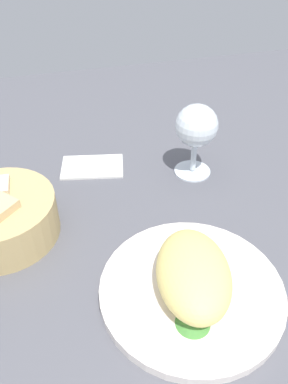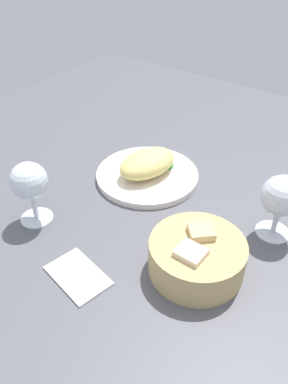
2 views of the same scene
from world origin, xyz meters
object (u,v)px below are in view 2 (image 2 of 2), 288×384
bread_basket (197,256)px  folded_napkin (78,275)px  wine_glass_near (29,183)px  plate (147,175)px  wine_glass_far (282,198)px

bread_basket → folded_napkin: bread_basket is taller
wine_glass_near → folded_napkin: (5.90, 17.05, -8.31)cm
bread_basket → folded_napkin: size_ratio=1.48×
plate → wine_glass_near: (24.56, -9.39, 8.01)cm
wine_glass_far → folded_napkin: wine_glass_far is taller
plate → wine_glass_far: size_ratio=1.82×
wine_glass_near → bread_basket: bearing=102.7°
plate → folded_napkin: plate is taller
plate → wine_glass_far: wine_glass_far is taller
bread_basket → wine_glass_far: size_ratio=1.28×
bread_basket → wine_glass_near: wine_glass_near is taller
bread_basket → wine_glass_far: 19.03cm
wine_glass_far → folded_napkin: 38.28cm
wine_glass_far → folded_napkin: bearing=-36.8°
wine_glass_far → folded_napkin: (30.00, -22.41, -7.95)cm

